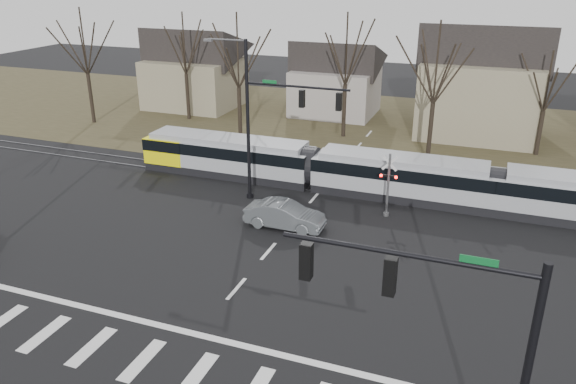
% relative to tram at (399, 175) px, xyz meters
% --- Properties ---
extents(ground, '(140.00, 140.00, 0.00)m').
position_rel_tram_xyz_m(ground, '(-5.12, -16.00, -1.54)').
color(ground, black).
extents(grass_verge, '(140.00, 28.00, 0.01)m').
position_rel_tram_xyz_m(grass_verge, '(-5.12, 16.00, -1.53)').
color(grass_verge, '#38331E').
rests_on(grass_verge, ground).
extents(crosswalk, '(27.00, 2.60, 0.01)m').
position_rel_tram_xyz_m(crosswalk, '(-5.12, -20.00, -1.53)').
color(crosswalk, silver).
rests_on(crosswalk, ground).
extents(stop_line, '(28.00, 0.35, 0.01)m').
position_rel_tram_xyz_m(stop_line, '(-5.12, -17.80, -1.53)').
color(stop_line, silver).
rests_on(stop_line, ground).
extents(lane_dashes, '(0.18, 30.00, 0.01)m').
position_rel_tram_xyz_m(lane_dashes, '(-5.12, -0.00, -1.53)').
color(lane_dashes, silver).
rests_on(lane_dashes, ground).
extents(rail_pair, '(90.00, 1.52, 0.06)m').
position_rel_tram_xyz_m(rail_pair, '(-5.12, -0.20, -1.51)').
color(rail_pair, '#59595E').
rests_on(rail_pair, ground).
extents(tram, '(37.22, 2.76, 2.82)m').
position_rel_tram_xyz_m(tram, '(0.00, 0.00, 0.00)').
color(tram, gray).
rests_on(tram, ground).
extents(sedan, '(1.67, 4.70, 1.54)m').
position_rel_tram_xyz_m(sedan, '(-5.37, -6.88, -0.77)').
color(sedan, '#53575B').
rests_on(sedan, ground).
extents(signal_pole_near_right, '(6.72, 0.44, 8.00)m').
position_rel_tram_xyz_m(signal_pole_near_right, '(4.99, -22.00, 3.63)').
color(signal_pole_near_right, black).
rests_on(signal_pole_near_right, ground).
extents(signal_pole_far, '(9.28, 0.44, 10.20)m').
position_rel_tram_xyz_m(signal_pole_far, '(-7.53, -3.50, 4.16)').
color(signal_pole_far, black).
rests_on(signal_pole_far, ground).
extents(rail_crossing_signal, '(1.08, 0.36, 4.00)m').
position_rel_tram_xyz_m(rail_crossing_signal, '(-0.12, -3.21, 0.35)').
color(rail_crossing_signal, '#59595B').
rests_on(rail_crossing_signal, ground).
extents(tree_row, '(59.20, 7.20, 10.00)m').
position_rel_tram_xyz_m(tree_row, '(-3.12, 10.00, 3.46)').
color(tree_row, black).
rests_on(tree_row, ground).
extents(house_a, '(9.72, 8.64, 8.60)m').
position_rel_tram_xyz_m(house_a, '(-25.12, 18.00, 2.93)').
color(house_a, '#7E755B').
rests_on(house_a, ground).
extents(house_b, '(8.64, 7.56, 7.65)m').
position_rel_tram_xyz_m(house_b, '(-10.12, 20.00, 2.43)').
color(house_b, gray).
rests_on(house_b, ground).
extents(house_c, '(10.80, 8.64, 10.10)m').
position_rel_tram_xyz_m(house_c, '(3.88, 17.00, 3.69)').
color(house_c, '#7E755B').
rests_on(house_c, ground).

